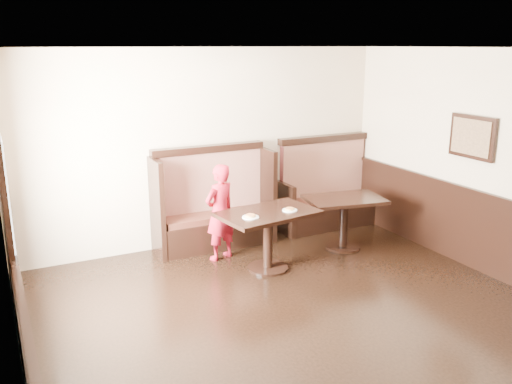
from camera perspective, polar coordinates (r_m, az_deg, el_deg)
ground at (r=5.39m, az=9.49°, el=-16.65°), size 7.00×7.00×0.00m
room_shell at (r=5.13m, az=5.21°, el=-9.74°), size 7.00×7.00×7.00m
booth_main at (r=7.83m, az=-4.55°, el=-1.90°), size 1.75×0.72×1.45m
booth_neighbor at (r=8.72m, az=7.41°, el=-0.50°), size 1.65×0.72×1.45m
table_main at (r=6.93m, az=1.27°, el=-3.52°), size 1.33×0.94×0.78m
table_neighbor at (r=7.78m, az=9.26°, el=-1.94°), size 1.18×0.89×0.75m
child at (r=7.27m, az=-3.81°, el=-2.14°), size 0.56×0.46×1.32m
pizza_plate_left at (r=6.63m, az=-0.58°, el=-2.59°), size 0.21×0.21×0.04m
pizza_plate_right at (r=6.92m, az=3.57°, el=-1.86°), size 0.19×0.19×0.04m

